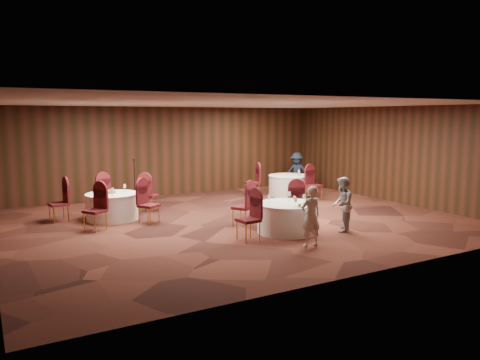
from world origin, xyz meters
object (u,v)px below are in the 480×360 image
woman_a (311,216)px  mic_stand (135,192)px  man_c (297,172)px  woman_b (342,204)px  table_main (287,218)px  table_left (112,206)px  table_right (289,185)px

woman_a → mic_stand: bearing=-69.6°
mic_stand → man_c: 6.32m
woman_a → woman_b: bearing=-151.0°
woman_a → woman_b: (1.53, 0.71, 0.01)m
table_main → woman_a: size_ratio=1.10×
table_main → man_c: 6.60m
table_left → woman_a: woman_a is taller
table_main → mic_stand: 5.83m
mic_stand → table_right: bearing=-9.4°
table_right → table_left: bearing=-172.3°
man_c → woman_b: bearing=-60.9°
man_c → table_left: bearing=-112.8°
mic_stand → woman_b: mic_stand is taller
table_main → mic_stand: (-2.23, 5.39, 0.05)m
mic_stand → woman_a: mic_stand is taller
table_left → woman_b: (4.68, -4.16, 0.31)m
table_left → man_c: (7.49, 1.59, 0.37)m
table_right → man_c: man_c is taller
table_left → woman_b: woman_b is taller
mic_stand → woman_a: (1.97, -6.67, 0.25)m
mic_stand → woman_a: bearing=-73.5°
woman_b → table_main: bearing=-66.0°
table_main → man_c: (4.08, 5.17, 0.37)m
woman_a → man_c: man_c is taller
table_left → table_right: 6.71m
table_right → man_c: size_ratio=1.02×
table_right → woman_a: (-3.49, -5.77, 0.30)m
mic_stand → woman_b: bearing=-59.6°
table_right → man_c: bearing=39.3°
table_main → table_left: size_ratio=1.03×
table_main → table_left: bearing=133.6°
woman_b → woman_a: bearing=-16.7°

